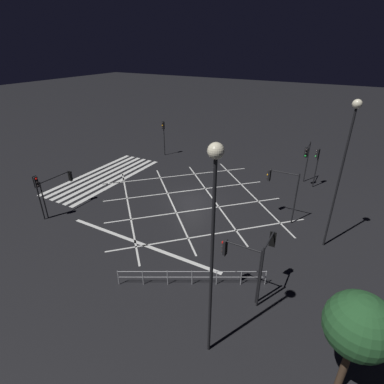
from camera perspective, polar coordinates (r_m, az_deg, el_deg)
name	(u,v)px	position (r m, az deg, el deg)	size (l,w,h in m)	color
ground_plane	(192,200)	(28.33, 0.00, -1.49)	(200.00, 200.00, 0.00)	black
road_markings	(130,186)	(31.73, -11.81, 1.15)	(19.93, 23.61, 0.01)	silver
traffic_light_sw_main	(163,131)	(39.02, -5.46, 11.42)	(0.39, 0.36, 4.49)	black
traffic_light_ne_main	(268,253)	(17.29, 14.25, -11.28)	(2.12, 0.36, 4.05)	black
traffic_light_se_cross	(38,189)	(26.91, -27.32, 0.49)	(0.36, 0.39, 3.97)	black
traffic_light_ne_cross	(239,258)	(17.06, 8.91, -12.31)	(0.36, 2.34, 3.71)	black
traffic_light_median_north	(281,184)	(24.85, 16.64, 1.44)	(0.36, 2.55, 4.41)	black
traffic_light_nw_cross	(317,160)	(32.24, 22.68, 5.63)	(0.36, 0.39, 4.08)	black
traffic_light_se_main	(60,183)	(28.13, -23.88, 1.51)	(3.23, 0.36, 3.35)	black
traffic_light_nw_main	(307,156)	(32.13, 21.00, 6.44)	(2.14, 0.36, 4.41)	black
street_lamp_east	(347,148)	(21.22, 27.36, 7.42)	(0.56, 0.56, 10.40)	black
street_lamp_west	(214,214)	(11.20, 4.12, -4.25)	(0.59, 0.59, 10.38)	black
street_tree_near	(359,326)	(13.65, 29.18, -21.41)	(2.60, 2.60, 5.25)	#473323
pedestrian_railing	(192,276)	(18.82, 0.00, -15.69)	(4.44, 7.88, 1.05)	#B7B7BC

